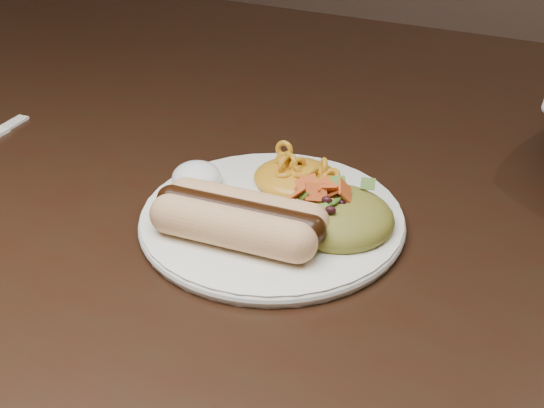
% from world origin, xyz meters
% --- Properties ---
extents(table, '(1.60, 0.90, 0.75)m').
position_xyz_m(table, '(0.00, 0.00, 0.66)').
color(table, black).
rests_on(table, floor).
extents(plate, '(0.27, 0.27, 0.01)m').
position_xyz_m(plate, '(0.08, -0.12, 0.76)').
color(plate, white).
rests_on(plate, table).
extents(hotdog, '(0.12, 0.07, 0.03)m').
position_xyz_m(hotdog, '(0.07, -0.16, 0.78)').
color(hotdog, '#FDD58B').
rests_on(hotdog, plate).
extents(mac_and_cheese, '(0.08, 0.07, 0.03)m').
position_xyz_m(mac_and_cheese, '(0.08, -0.06, 0.78)').
color(mac_and_cheese, orange).
rests_on(mac_and_cheese, plate).
extents(sour_cream, '(0.05, 0.05, 0.03)m').
position_xyz_m(sour_cream, '(0.00, -0.10, 0.77)').
color(sour_cream, white).
rests_on(sour_cream, plate).
extents(taco_salad, '(0.10, 0.09, 0.04)m').
position_xyz_m(taco_salad, '(0.14, -0.11, 0.78)').
color(taco_salad, '#9B661D').
rests_on(taco_salad, plate).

